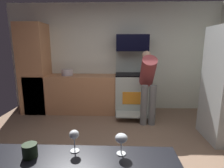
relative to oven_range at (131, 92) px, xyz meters
name	(u,v)px	position (x,y,z in m)	size (l,w,h in m)	color
ground_plane	(111,162)	(-0.41, -1.96, -0.51)	(5.20, 4.80, 0.02)	#7F634E
wall_back	(115,58)	(-0.41, 0.38, 0.80)	(5.20, 0.12, 2.60)	silver
lower_cabinet_run	(77,94)	(-1.31, 0.02, -0.05)	(2.40, 0.60, 0.90)	#B87B53
cabinet_column	(35,69)	(-2.31, 0.02, 0.55)	(0.60, 0.60, 2.10)	#B87B53
oven_range	(131,92)	(0.00, 0.00, 0.00)	(0.76, 1.02, 1.47)	#B5C0B5
microwave	(132,43)	(0.00, 0.10, 1.15)	(0.74, 0.38, 0.37)	black
person_cook	(148,81)	(0.29, -0.54, 0.38)	(0.31, 0.68, 1.49)	slate
wine_glass_near	(121,139)	(-0.30, -3.16, 0.50)	(0.08, 0.08, 0.14)	silver
wine_glass_mid	(74,136)	(-0.60, -3.14, 0.51)	(0.07, 0.07, 0.15)	silver
mug_coffee	(30,150)	(-0.87, -3.21, 0.44)	(0.09, 0.09, 0.09)	black
stock_pot	(67,72)	(-1.54, 0.02, 0.47)	(0.28, 0.28, 0.15)	#BBB0B6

